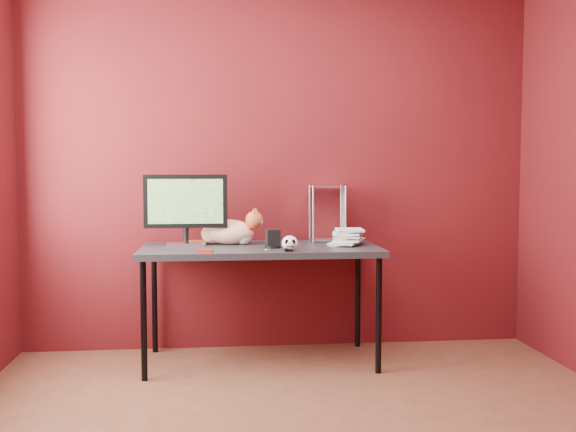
{
  "coord_description": "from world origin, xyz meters",
  "views": [
    {
      "loc": [
        -0.39,
        -2.68,
        1.23
      ],
      "look_at": [
        0.01,
        1.15,
        0.96
      ],
      "focal_mm": 40.0,
      "sensor_mm": 36.0,
      "label": 1
    }
  ],
  "objects": [
    {
      "name": "room",
      "position": [
        0.0,
        0.0,
        1.45
      ],
      "size": [
        3.52,
        3.52,
        2.61
      ],
      "color": "#562E1D",
      "rests_on": "ground"
    },
    {
      "name": "desk",
      "position": [
        -0.15,
        1.37,
        0.7
      ],
      "size": [
        1.5,
        0.7,
        0.75
      ],
      "color": "black",
      "rests_on": "ground"
    },
    {
      "name": "monitor",
      "position": [
        -0.62,
        1.43,
        1.0
      ],
      "size": [
        0.53,
        0.17,
        0.46
      ],
      "rotation": [
        0.0,
        0.0,
        0.01
      ],
      "color": "#B4B4B9",
      "rests_on": "desk"
    },
    {
      "name": "cat",
      "position": [
        -0.35,
        1.51,
        0.83
      ],
      "size": [
        0.52,
        0.28,
        0.24
      ],
      "rotation": [
        0.0,
        0.0,
        -0.29
      ],
      "color": "#CB632B",
      "rests_on": "desk"
    },
    {
      "name": "skull_mug",
      "position": [
        0.01,
        1.1,
        0.8
      ],
      "size": [
        0.1,
        0.1,
        0.09
      ],
      "rotation": [
        0.0,
        0.0,
        -0.07
      ],
      "color": "silver",
      "rests_on": "desk"
    },
    {
      "name": "speaker",
      "position": [
        -0.08,
        1.28,
        0.8
      ],
      "size": [
        0.1,
        0.1,
        0.12
      ],
      "rotation": [
        0.0,
        0.0,
        0.13
      ],
      "color": "black",
      "rests_on": "desk"
    },
    {
      "name": "book_stack",
      "position": [
        0.34,
        1.43,
        1.34
      ],
      "size": [
        0.27,
        0.29,
        1.17
      ],
      "rotation": [
        0.0,
        0.0,
        -0.3
      ],
      "color": "beige",
      "rests_on": "desk"
    },
    {
      "name": "wire_rack",
      "position": [
        0.33,
        1.64,
        0.94
      ],
      "size": [
        0.23,
        0.19,
        0.38
      ],
      "rotation": [
        0.0,
        0.0,
        -0.0
      ],
      "color": "#B4B4B9",
      "rests_on": "desk"
    },
    {
      "name": "pocket_knife",
      "position": [
        -0.49,
        1.08,
        0.76
      ],
      "size": [
        0.09,
        0.05,
        0.02
      ],
      "primitive_type": "cube",
      "rotation": [
        0.0,
        0.0,
        -0.25
      ],
      "color": "#9E160C",
      "rests_on": "desk"
    },
    {
      "name": "black_gadget",
      "position": [
        0.0,
        1.08,
        0.76
      ],
      "size": [
        0.05,
        0.03,
        0.02
      ],
      "primitive_type": "cube",
      "rotation": [
        0.0,
        0.0,
        0.09
      ],
      "color": "black",
      "rests_on": "desk"
    },
    {
      "name": "washer",
      "position": [
        -0.12,
        1.2,
        0.75
      ],
      "size": [
        0.04,
        0.04,
        0.0
      ],
      "primitive_type": "cylinder",
      "color": "#B4B4B9",
      "rests_on": "desk"
    }
  ]
}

